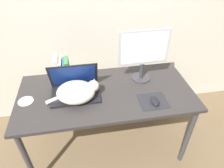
# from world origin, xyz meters

# --- Properties ---
(desk) EXTENTS (1.46, 0.70, 0.71)m
(desk) POSITION_xyz_m (0.00, 0.35, 0.64)
(desk) COLOR #2D2B2B
(desk) RESTS_ON ground_plane
(laptop) EXTENTS (0.39, 0.26, 0.26)m
(laptop) POSITION_xyz_m (-0.25, 0.37, 0.76)
(laptop) COLOR black
(laptop) RESTS_ON desk
(cat) EXTENTS (0.43, 0.30, 0.15)m
(cat) POSITION_xyz_m (-0.24, 0.30, 0.78)
(cat) COLOR beige
(cat) RESTS_ON desk
(external_monitor) EXTENTS (0.43, 0.16, 0.46)m
(external_monitor) POSITION_xyz_m (0.34, 0.48, 0.99)
(external_monitor) COLOR #333338
(external_monitor) RESTS_ON desk
(mousepad) EXTENTS (0.22, 0.20, 0.00)m
(mousepad) POSITION_xyz_m (0.35, 0.17, 0.72)
(mousepad) COLOR #232328
(mousepad) RESTS_ON desk
(computer_mouse) EXTENTS (0.06, 0.11, 0.03)m
(computer_mouse) POSITION_xyz_m (0.36, 0.15, 0.73)
(computer_mouse) COLOR black
(computer_mouse) RESTS_ON mousepad
(book_row) EXTENTS (0.12, 0.16, 0.22)m
(book_row) POSITION_xyz_m (-0.35, 0.60, 0.81)
(book_row) COLOR white
(book_row) RESTS_ON desk
(cd_disc) EXTENTS (0.12, 0.12, 0.00)m
(cd_disc) POSITION_xyz_m (-0.64, 0.34, 0.72)
(cd_disc) COLOR silver
(cd_disc) RESTS_ON desk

